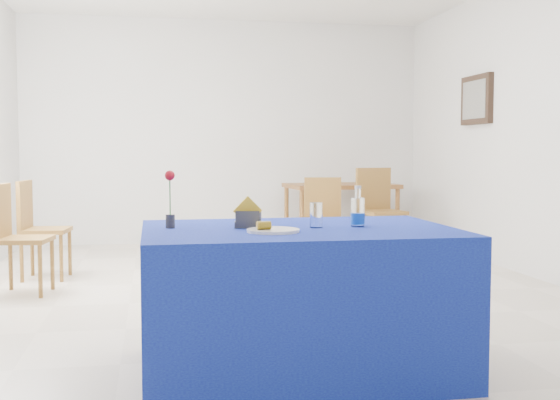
% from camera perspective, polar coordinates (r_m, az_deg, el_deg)
% --- Properties ---
extents(floor, '(7.00, 7.00, 0.00)m').
position_cam_1_polar(floor, '(5.58, -0.57, -7.96)').
color(floor, beige).
rests_on(floor, ground).
extents(room_shell, '(7.00, 7.00, 7.00)m').
position_cam_1_polar(room_shell, '(5.50, -0.58, 10.17)').
color(room_shell, silver).
rests_on(room_shell, ground).
extents(picture_frame, '(0.06, 0.64, 0.52)m').
position_cam_1_polar(picture_frame, '(7.79, 15.69, 7.85)').
color(picture_frame, black).
rests_on(picture_frame, room_shell).
extents(picture_art, '(0.02, 0.52, 0.40)m').
position_cam_1_polar(picture_art, '(7.78, 15.53, 7.86)').
color(picture_art, '#998C66').
rests_on(picture_art, room_shell).
extents(plate, '(0.26, 0.26, 0.01)m').
position_cam_1_polar(plate, '(3.45, -0.56, -2.49)').
color(plate, white).
rests_on(plate, blue_table).
extents(drinking_glass, '(0.07, 0.07, 0.13)m').
position_cam_1_polar(drinking_glass, '(3.65, 2.96, -1.23)').
color(drinking_glass, white).
rests_on(drinking_glass, blue_table).
extents(salt_shaker, '(0.03, 0.03, 0.08)m').
position_cam_1_polar(salt_shaker, '(3.74, -3.15, -1.46)').
color(salt_shaker, gray).
rests_on(salt_shaker, blue_table).
extents(pepper_shaker, '(0.03, 0.03, 0.08)m').
position_cam_1_polar(pepper_shaker, '(3.76, -1.73, -1.42)').
color(pepper_shaker, '#5E5F63').
rests_on(pepper_shaker, blue_table).
extents(blue_table, '(1.60, 1.10, 0.76)m').
position_cam_1_polar(blue_table, '(3.71, 1.51, -8.12)').
color(blue_table, '#0F158C').
rests_on(blue_table, floor).
extents(water_bottle, '(0.08, 0.08, 0.21)m').
position_cam_1_polar(water_bottle, '(3.73, 6.34, -1.05)').
color(water_bottle, white).
rests_on(water_bottle, blue_table).
extents(napkin_holder, '(0.15, 0.08, 0.17)m').
position_cam_1_polar(napkin_holder, '(3.63, -2.65, -1.52)').
color(napkin_holder, '#36353A').
rests_on(napkin_holder, blue_table).
extents(rose_vase, '(0.05, 0.05, 0.30)m').
position_cam_1_polar(rose_vase, '(3.66, -8.93, 0.01)').
color(rose_vase, '#28272C').
rests_on(rose_vase, blue_table).
extents(oak_table, '(1.35, 0.92, 0.76)m').
position_cam_1_polar(oak_table, '(8.66, 4.97, 0.81)').
color(oak_table, brown).
rests_on(oak_table, floor).
extents(chair_bg_left, '(0.44, 0.44, 0.88)m').
position_cam_1_polar(chair_bg_left, '(7.39, 3.57, -1.05)').
color(chair_bg_left, olive).
rests_on(chair_bg_left, floor).
extents(chair_bg_right, '(0.51, 0.51, 0.97)m').
position_cam_1_polar(chair_bg_right, '(7.91, 7.96, -0.37)').
color(chair_bg_right, olive).
rests_on(chair_bg_right, floor).
extents(chair_win_a, '(0.45, 0.45, 0.89)m').
position_cam_1_polar(chair_win_a, '(6.05, -20.82, -2.35)').
color(chair_win_a, olive).
rests_on(chair_win_a, floor).
extents(chair_win_b, '(0.44, 0.44, 0.89)m').
position_cam_1_polar(chair_win_b, '(6.70, -19.19, -1.72)').
color(chair_win_b, olive).
rests_on(chair_win_b, floor).
extents(banana_pieces, '(0.07, 0.05, 0.04)m').
position_cam_1_polar(banana_pieces, '(3.43, -1.31, -2.07)').
color(banana_pieces, gold).
rests_on(banana_pieces, plate).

